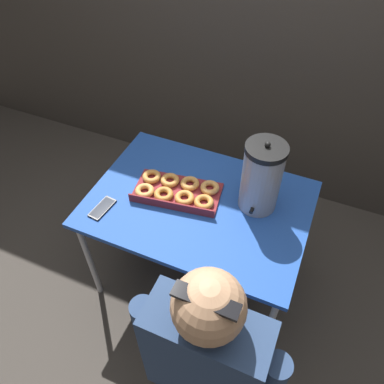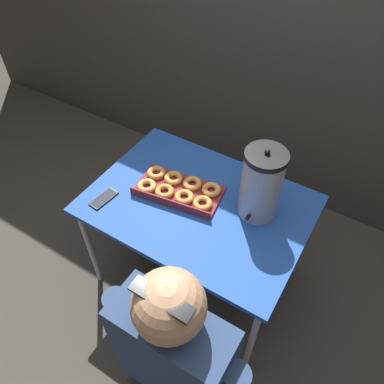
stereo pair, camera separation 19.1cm
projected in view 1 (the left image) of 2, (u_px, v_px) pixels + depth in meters
The scene contains 7 objects.
ground_plane at pixel (197, 273), 2.45m from camera, with size 12.00×12.00×0.00m, color #3D3833.
back_wall at pixel (268, 20), 2.21m from camera, with size 6.00×0.11×2.47m.
folding_table at pixel (199, 208), 1.98m from camera, with size 1.13×0.80×0.70m.
donut_box at pixel (177, 191), 1.97m from camera, with size 0.48×0.30×0.05m.
coffee_urn at pixel (261, 177), 1.79m from camera, with size 0.20×0.22×0.41m.
cell_phone at pixel (102, 208), 1.91m from camera, with size 0.08×0.16×0.01m.
person_seated at pixel (204, 368), 1.48m from camera, with size 0.58×0.24×1.24m.
Camera 1 is at (0.48, -1.20, 2.15)m, focal length 35.00 mm.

